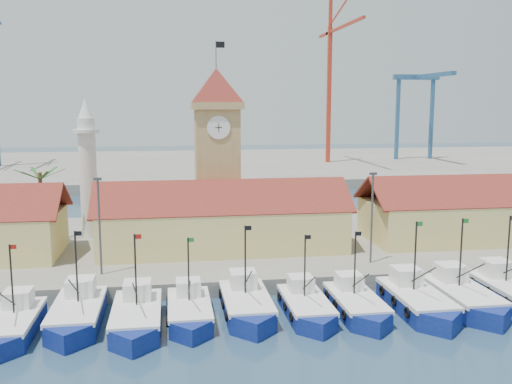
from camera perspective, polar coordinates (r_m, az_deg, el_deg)
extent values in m
plane|color=#1B2E48|center=(44.34, -0.84, -13.86)|extent=(400.00, 400.00, 0.00)
cube|color=gray|center=(66.81, -3.68, -5.39)|extent=(140.00, 32.00, 1.50)
cube|color=gray|center=(151.51, -6.56, 2.60)|extent=(240.00, 80.00, 2.00)
cube|color=navy|center=(47.42, -23.12, -12.42)|extent=(3.40, 7.70, 1.75)
cube|color=silver|center=(47.12, -23.19, -11.43)|extent=(3.47, 7.91, 0.34)
cube|color=silver|center=(48.64, -22.68, -9.80)|extent=(2.04, 2.14, 1.36)
cylinder|color=black|center=(46.74, -23.24, -8.08)|extent=(0.14, 0.14, 5.44)
cube|color=#A5140F|center=(46.04, -23.14, -5.07)|extent=(0.49, 0.02, 0.34)
cube|color=navy|center=(47.85, -17.39, -11.87)|extent=(3.67, 8.30, 1.89)
cube|color=navy|center=(44.04, -18.21, -13.74)|extent=(3.67, 3.67, 1.89)
cube|color=silver|center=(47.54, -17.45, -10.80)|extent=(3.74, 8.53, 0.37)
cube|color=silver|center=(49.22, -17.13, -9.08)|extent=(2.20, 2.31, 1.47)
cylinder|color=black|center=(47.16, -17.52, -7.22)|extent=(0.15, 0.15, 5.87)
cube|color=black|center=(46.46, -17.35, -3.98)|extent=(0.52, 0.02, 0.37)
cube|color=navy|center=(46.05, -11.83, -12.48)|extent=(3.63, 8.20, 1.86)
cube|color=navy|center=(42.26, -12.13, -14.48)|extent=(3.62, 3.62, 1.86)
cube|color=silver|center=(45.73, -11.87, -11.39)|extent=(3.70, 8.43, 0.36)
cube|color=silver|center=(47.39, -11.77, -9.60)|extent=(2.18, 2.28, 1.45)
cylinder|color=black|center=(45.32, -11.95, -7.72)|extent=(0.15, 0.15, 5.80)
cube|color=#A5140F|center=(44.62, -11.73, -4.39)|extent=(0.52, 0.02, 0.36)
cube|color=navy|center=(46.78, -6.66, -12.06)|extent=(3.32, 7.51, 1.71)
cube|color=navy|center=(43.29, -6.47, -13.82)|extent=(3.32, 3.32, 1.71)
cube|color=silver|center=(46.49, -6.68, -11.08)|extent=(3.39, 7.72, 0.33)
cube|color=silver|center=(48.02, -6.78, -9.47)|extent=(1.99, 2.09, 1.33)
cylinder|color=black|center=(46.11, -6.76, -7.77)|extent=(0.13, 0.13, 5.31)
cube|color=#197226|center=(45.48, -6.52, -4.78)|extent=(0.47, 0.02, 0.33)
cube|color=navy|center=(47.71, -0.98, -11.52)|extent=(3.66, 8.28, 1.88)
cube|color=navy|center=(43.88, -0.23, -13.37)|extent=(3.66, 3.66, 1.88)
cube|color=silver|center=(47.39, -0.99, -10.45)|extent=(3.73, 8.51, 0.37)
cube|color=silver|center=(49.07, -1.32, -8.74)|extent=(2.20, 2.30, 1.46)
cylinder|color=black|center=(47.01, -1.08, -6.87)|extent=(0.15, 0.15, 5.86)
cube|color=black|center=(46.39, -0.77, -3.62)|extent=(0.52, 0.02, 0.37)
cube|color=navy|center=(47.63, 4.99, -11.65)|extent=(3.31, 7.49, 1.70)
cube|color=navy|center=(44.25, 6.16, -13.30)|extent=(3.31, 3.31, 1.70)
cube|color=silver|center=(47.34, 5.00, -10.68)|extent=(3.38, 7.70, 0.33)
cube|color=silver|center=(48.83, 4.49, -9.13)|extent=(1.99, 2.08, 1.32)
cylinder|color=black|center=(46.97, 4.91, -7.45)|extent=(0.13, 0.13, 5.30)
cube|color=black|center=(46.40, 5.23, -4.51)|extent=(0.47, 0.02, 0.33)
cube|color=navy|center=(48.58, 9.93, -11.32)|extent=(3.40, 7.69, 1.75)
cube|color=navy|center=(45.20, 11.52, -12.93)|extent=(3.40, 3.40, 1.75)
cube|color=silver|center=(48.29, 9.96, -10.35)|extent=(3.47, 7.91, 0.34)
cube|color=silver|center=(49.78, 9.27, -8.80)|extent=(2.04, 2.14, 1.36)
cylinder|color=black|center=(47.92, 9.86, -7.09)|extent=(0.14, 0.14, 5.44)
cube|color=black|center=(47.38, 10.22, -4.13)|extent=(0.49, 0.02, 0.34)
cube|color=navy|center=(50.20, 15.69, -10.79)|extent=(3.75, 8.50, 1.93)
cube|color=navy|center=(46.62, 17.89, -12.43)|extent=(3.75, 3.75, 1.93)
cube|color=silver|center=(49.89, 15.74, -9.75)|extent=(3.83, 8.73, 0.38)
cube|color=silver|center=(51.48, 14.80, -8.13)|extent=(2.25, 2.36, 1.50)
cylinder|color=black|center=(49.51, 15.63, -6.26)|extent=(0.15, 0.15, 6.01)
cube|color=#197226|center=(48.99, 16.05, -3.08)|extent=(0.54, 0.02, 0.38)
cube|color=navy|center=(52.36, 19.86, -10.17)|extent=(3.78, 8.55, 1.94)
cube|color=navy|center=(48.88, 22.29, -11.67)|extent=(3.78, 3.78, 1.94)
cube|color=silver|center=(52.06, 19.92, -9.15)|extent=(3.85, 8.79, 0.38)
cube|color=silver|center=(53.61, 18.87, -7.62)|extent=(2.27, 2.38, 1.51)
cylinder|color=black|center=(51.70, 19.81, -5.79)|extent=(0.15, 0.15, 6.05)
cube|color=#197226|center=(51.22, 20.23, -2.72)|extent=(0.54, 0.02, 0.38)
cube|color=navy|center=(55.25, 23.94, -9.41)|extent=(3.76, 8.52, 1.94)
cube|color=silver|center=(54.97, 24.01, -8.45)|extent=(3.84, 8.75, 0.38)
cube|color=silver|center=(56.46, 22.89, -7.03)|extent=(2.26, 2.37, 1.51)
cylinder|color=black|center=(54.64, 23.90, -5.28)|extent=(0.15, 0.15, 6.02)
cube|color=#E0CA7B|center=(62.25, -3.38, -3.61)|extent=(26.00, 10.00, 4.50)
cube|color=maroon|center=(59.10, -3.18, -0.57)|extent=(27.04, 5.13, 3.21)
cube|color=maroon|center=(64.02, -3.62, 0.15)|extent=(27.04, 5.13, 3.21)
cube|color=#E0CA7B|center=(72.50, 22.72, -2.51)|extent=(30.00, 10.00, 4.50)
cube|color=maroon|center=(69.81, 23.96, 0.12)|extent=(31.20, 5.13, 3.21)
cube|color=maroon|center=(74.02, 21.88, 0.70)|extent=(31.20, 5.13, 3.21)
cube|color=tan|center=(67.27, -3.90, 1.85)|extent=(5.00, 5.00, 15.00)
cube|color=tan|center=(66.79, -3.97, 8.59)|extent=(5.80, 5.80, 0.80)
pyramid|color=maroon|center=(66.83, -3.99, 10.57)|extent=(5.80, 5.80, 4.00)
cylinder|color=white|center=(64.30, -3.75, 6.45)|extent=(2.60, 0.15, 2.60)
cube|color=black|center=(64.22, -3.75, 6.45)|extent=(0.08, 0.02, 1.00)
cube|color=black|center=(64.22, -3.75, 6.45)|extent=(0.80, 0.02, 0.08)
cylinder|color=#3F3F44|center=(67.03, -4.02, 13.56)|extent=(0.10, 0.10, 3.00)
cube|color=black|center=(67.18, -3.59, 14.49)|extent=(1.00, 0.03, 0.70)
cylinder|color=silver|center=(69.73, -16.42, 1.34)|extent=(2.00, 2.00, 14.00)
cylinder|color=silver|center=(69.27, -16.61, 5.86)|extent=(3.00, 3.00, 0.40)
cone|color=silver|center=(69.20, -16.71, 8.01)|extent=(1.80, 1.80, 2.40)
cylinder|color=brown|center=(69.07, -20.64, -1.45)|extent=(0.44, 0.44, 8.00)
cube|color=#226326|center=(68.26, -19.66, 1.71)|extent=(2.80, 0.35, 1.18)
cube|color=#226326|center=(69.58, -20.04, 1.82)|extent=(1.71, 2.60, 1.18)
cube|color=#226326|center=(69.87, -21.17, 1.78)|extent=(1.71, 2.60, 1.18)
cube|color=#226326|center=(68.85, -21.95, 1.65)|extent=(2.80, 0.35, 1.18)
cube|color=#226326|center=(67.52, -21.60, 1.54)|extent=(1.71, 2.60, 1.18)
cube|color=#226326|center=(67.22, -20.44, 1.57)|extent=(1.71, 2.60, 1.18)
cylinder|color=#3F3F44|center=(54.09, -15.37, -3.36)|extent=(0.20, 0.20, 9.00)
cube|color=#3F3F44|center=(53.36, -15.56, 1.27)|extent=(0.70, 0.25, 0.25)
cylinder|color=#3F3F44|center=(57.16, 11.50, -2.58)|extent=(0.20, 0.20, 9.00)
cube|color=#3F3F44|center=(56.48, 11.64, 1.81)|extent=(0.70, 0.25, 0.25)
cube|color=#B7311C|center=(151.38, 7.31, 9.48)|extent=(1.00, 1.00, 34.38)
cube|color=#B7311C|center=(141.50, 8.77, 16.08)|extent=(0.60, 28.86, 0.60)
cube|color=#B7311C|center=(157.25, 6.90, 15.37)|extent=(0.60, 10.00, 0.60)
cube|color=#B7311C|center=(153.08, 7.46, 17.24)|extent=(0.80, 0.80, 7.00)
cube|color=#2B5884|center=(163.10, 13.96, 7.06)|extent=(0.90, 0.90, 22.00)
cube|color=#2B5884|center=(167.19, 17.15, 6.96)|extent=(0.90, 0.90, 22.00)
cube|color=#2B5884|center=(165.20, 15.74, 11.00)|extent=(13.00, 1.40, 1.40)
cube|color=#2B5884|center=(156.14, 17.27, 11.08)|extent=(1.40, 22.00, 1.00)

